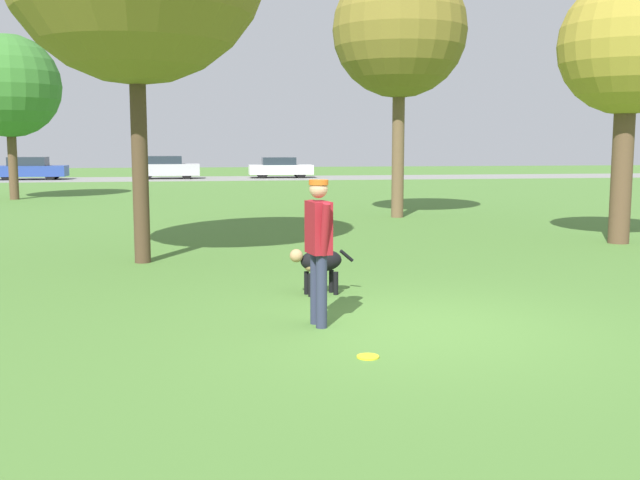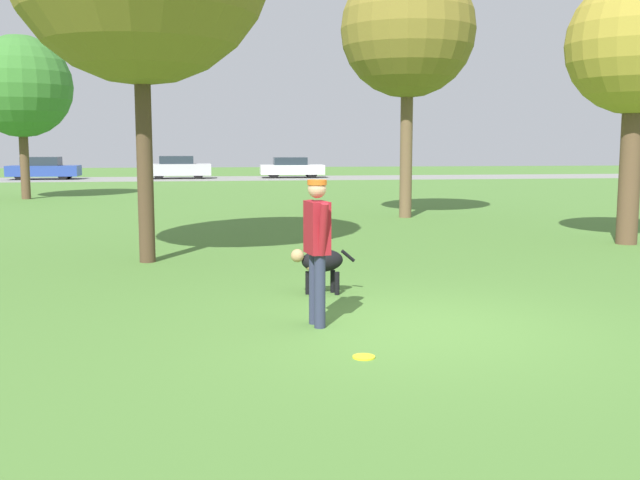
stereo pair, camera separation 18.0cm
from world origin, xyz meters
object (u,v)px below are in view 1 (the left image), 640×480
at_px(tree_far_left, 9,86).
at_px(parked_car_silver, 166,168).
at_px(person, 319,240).
at_px(dog, 319,262).
at_px(parked_car_blue, 30,169).
at_px(frisbee, 368,357).
at_px(tree_mid_center, 400,31).
at_px(tree_near_right, 628,48).
at_px(parked_car_white, 280,168).

distance_m(tree_far_left, parked_car_silver, 17.30).
distance_m(person, parked_car_silver, 37.94).
height_order(dog, parked_car_blue, parked_car_blue).
bearing_deg(parked_car_silver, frisbee, -87.00).
bearing_deg(person, tree_mid_center, 151.14).
xyz_separation_m(tree_mid_center, tree_far_left, (-12.65, 9.16, -1.02)).
xyz_separation_m(frisbee, tree_mid_center, (4.09, 13.91, 5.28)).
xyz_separation_m(tree_near_right, tree_far_left, (-15.84, 15.47, 0.17)).
xyz_separation_m(person, frisbee, (0.28, -1.39, -1.01)).
bearing_deg(frisbee, parked_car_white, 84.91).
relative_size(tree_near_right, parked_car_silver, 1.43).
relative_size(tree_near_right, tree_far_left, 0.90).
xyz_separation_m(person, tree_far_left, (-8.29, 21.68, 3.25)).
xyz_separation_m(tree_near_right, parked_car_blue, (-18.62, 31.80, -3.45)).
xyz_separation_m(dog, tree_far_left, (-8.58, 19.88, 3.80)).
height_order(parked_car_blue, parked_car_silver, parked_car_silver).
relative_size(tree_near_right, parked_car_white, 1.41).
relative_size(frisbee, tree_far_left, 0.04).
bearing_deg(parked_car_white, dog, -94.18).
distance_m(person, parked_car_white, 38.22).
xyz_separation_m(dog, tree_near_right, (7.27, 4.41, 3.64)).
bearing_deg(frisbee, person, 101.22).
bearing_deg(frisbee, parked_car_blue, 106.06).
distance_m(parked_car_blue, parked_car_white, 14.85).
height_order(tree_far_left, parked_car_blue, tree_far_left).
bearing_deg(parked_car_silver, dog, -86.54).
height_order(dog, tree_mid_center, tree_mid_center).
xyz_separation_m(frisbee, parked_car_blue, (-11.34, 39.39, 0.65)).
height_order(frisbee, parked_car_white, parked_car_white).
bearing_deg(parked_car_white, frisbee, -93.76).
bearing_deg(dog, tree_near_right, -159.82).
bearing_deg(person, dog, 161.12).
bearing_deg(tree_mid_center, parked_car_blue, 121.19).
bearing_deg(tree_mid_center, parked_car_white, 91.30).
xyz_separation_m(frisbee, tree_far_left, (-8.56, 23.07, 4.26)).
bearing_deg(tree_far_left, dog, -66.67).
height_order(person, parked_car_silver, person).
bearing_deg(parked_car_blue, tree_far_left, -80.18).
relative_size(frisbee, tree_mid_center, 0.03).
bearing_deg(parked_car_blue, parked_car_silver, -1.24).
bearing_deg(person, tree_far_left, -168.72).
distance_m(person, tree_mid_center, 13.93).
height_order(tree_near_right, parked_car_white, tree_near_right).
relative_size(dog, parked_car_white, 0.24).
height_order(person, tree_far_left, tree_far_left).
relative_size(dog, tree_far_left, 0.16).
relative_size(frisbee, parked_car_blue, 0.06).
height_order(dog, parked_car_silver, parked_car_silver).
height_order(frisbee, tree_far_left, tree_far_left).
relative_size(frisbee, tree_near_right, 0.04).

